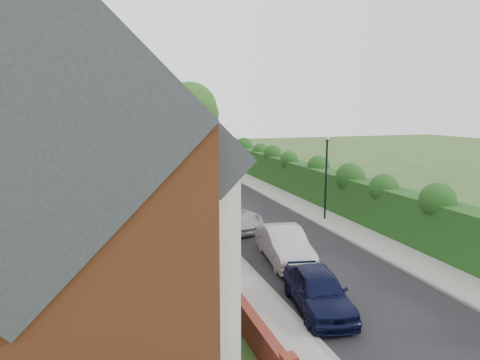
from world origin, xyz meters
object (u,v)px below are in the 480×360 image
(car_white, at_px, (218,199))
(car_green, at_px, (194,185))
(lamppost, at_px, (326,167))
(car_silver_a, at_px, (284,245))
(car_navy, at_px, (318,290))
(car_red, at_px, (179,173))
(horse_cart, at_px, (217,174))
(car_silver_b, at_px, (223,214))
(car_grey, at_px, (165,161))
(horse, at_px, (224,183))
(car_beige, at_px, (168,167))

(car_white, distance_m, car_green, 5.82)
(lamppost, bearing_deg, car_silver_a, -132.60)
(car_navy, bearing_deg, car_red, 99.81)
(car_red, xyz_separation_m, horse_cart, (2.21, -5.67, 0.62))
(car_silver_a, xyz_separation_m, car_red, (-0.61, 23.14, -0.12))
(lamppost, relative_size, car_silver_a, 1.12)
(car_silver_a, bearing_deg, car_silver_b, 107.49)
(car_green, bearing_deg, lamppost, -69.89)
(car_red, bearing_deg, car_grey, 84.45)
(car_red, xyz_separation_m, horse, (2.21, -7.80, 0.19))
(car_grey, bearing_deg, horse_cart, -71.33)
(car_green, xyz_separation_m, horse, (2.22, -1.07, 0.18))
(car_beige, bearing_deg, car_navy, -90.42)
(car_silver_a, height_order, car_green, car_silver_a)
(car_silver_a, distance_m, horse_cart, 17.56)
(car_grey, bearing_deg, car_silver_b, -81.35)
(car_grey, height_order, horse, horse)
(car_navy, bearing_deg, lamppost, 69.99)
(car_white, bearing_deg, lamppost, -32.74)
(car_silver_b, distance_m, car_red, 17.09)
(car_silver_a, bearing_deg, horse_cart, 91.82)
(car_silver_b, bearing_deg, car_grey, 74.32)
(car_red, distance_m, car_beige, 3.90)
(lamppost, height_order, car_green, lamppost)
(car_red, xyz_separation_m, car_beige, (-0.46, 3.87, 0.06))
(car_white, distance_m, horse, 5.06)
(horse, relative_size, horse_cart, 0.64)
(car_white, height_order, horse, horse)
(car_navy, distance_m, horse, 20.12)
(car_green, bearing_deg, car_red, 82.06)
(lamppost, relative_size, car_grey, 1.08)
(car_navy, bearing_deg, horse_cart, 93.99)
(car_grey, bearing_deg, horse, -72.49)
(car_silver_a, height_order, horse_cart, horse_cart)
(car_navy, bearing_deg, car_beige, 100.69)
(car_navy, distance_m, car_grey, 36.49)
(car_navy, relative_size, car_beige, 0.82)
(car_red, bearing_deg, car_beige, 90.56)
(lamppost, relative_size, car_green, 1.35)
(car_grey, bearing_deg, car_navy, -80.60)
(car_beige, distance_m, horse_cart, 9.92)
(car_green, bearing_deg, car_silver_a, -95.76)
(horse, bearing_deg, car_beige, -101.32)
(lamppost, distance_m, car_beige, 22.45)
(horse_cart, bearing_deg, car_silver_b, -103.38)
(car_silver_a, distance_m, car_white, 10.61)
(car_silver_a, relative_size, car_beige, 0.91)
(car_grey, bearing_deg, car_silver_a, -79.17)
(car_white, height_order, car_red, car_white)
(horse, distance_m, horse_cart, 2.17)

